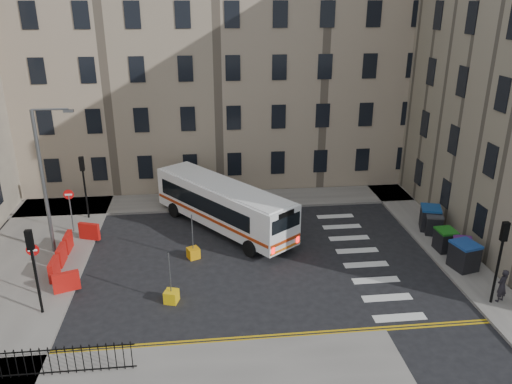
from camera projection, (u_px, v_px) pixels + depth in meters
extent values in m
plane|color=black|center=(289.00, 258.00, 27.55)|extent=(120.00, 120.00, 0.00)
cube|color=slate|center=(183.00, 202.00, 34.86)|extent=(36.00, 3.20, 0.15)
cube|color=slate|center=(416.00, 219.00, 32.16)|extent=(2.40, 26.00, 0.15)
cube|color=slate|center=(31.00, 262.00, 26.99)|extent=(6.00, 22.00, 0.15)
cube|color=gray|center=(167.00, 73.00, 38.26)|extent=(38.00, 10.50, 16.00)
cylinder|color=black|center=(497.00, 272.00, 22.71)|extent=(0.12, 0.12, 3.20)
cube|color=black|center=(505.00, 232.00, 21.97)|extent=(0.28, 0.22, 0.90)
cylinder|color=black|center=(86.00, 194.00, 31.68)|extent=(0.12, 0.12, 3.20)
cube|color=black|center=(82.00, 164.00, 30.93)|extent=(0.28, 0.22, 0.90)
cylinder|color=black|center=(37.00, 281.00, 21.96)|extent=(0.12, 0.12, 3.20)
cube|color=black|center=(29.00, 240.00, 21.22)|extent=(0.28, 0.22, 0.90)
cylinder|color=#595B5E|center=(44.00, 184.00, 26.54)|extent=(0.20, 0.20, 8.00)
cube|color=#595B5E|center=(31.00, 108.00, 25.06)|extent=(0.50, 0.22, 0.14)
cylinder|color=#595B5E|center=(71.00, 213.00, 29.92)|extent=(0.08, 0.08, 2.40)
cube|color=red|center=(68.00, 190.00, 29.38)|extent=(0.60, 0.04, 0.60)
cylinder|color=#595B5E|center=(37.00, 273.00, 23.44)|extent=(0.08, 0.08, 2.40)
cube|color=red|center=(32.00, 244.00, 22.90)|extent=(0.60, 0.04, 0.60)
cube|color=red|center=(54.00, 269.00, 25.12)|extent=(0.25, 1.25, 1.00)
cube|color=red|center=(61.00, 255.00, 26.51)|extent=(0.25, 1.25, 1.00)
cube|color=red|center=(68.00, 242.00, 27.89)|extent=(0.25, 1.25, 1.00)
cube|color=red|center=(89.00, 231.00, 29.19)|extent=(1.26, 0.66, 1.00)
cube|color=red|center=(66.00, 282.00, 24.01)|extent=(1.26, 0.66, 1.00)
cube|color=black|center=(27.00, 352.00, 18.33)|extent=(7.80, 0.04, 0.04)
cube|color=black|center=(31.00, 374.00, 18.70)|extent=(7.80, 0.04, 0.04)
cube|color=white|center=(223.00, 204.00, 30.43)|extent=(8.28, 9.95, 2.41)
cube|color=black|center=(202.00, 204.00, 29.91)|extent=(5.12, 6.84, 0.96)
cube|color=black|center=(233.00, 194.00, 31.46)|extent=(5.12, 6.84, 0.96)
cube|color=black|center=(173.00, 178.00, 33.95)|extent=(1.74, 1.32, 1.06)
cube|color=black|center=(286.00, 223.00, 26.64)|extent=(1.74, 1.32, 0.77)
cube|color=#AB330E|center=(207.00, 218.00, 29.86)|extent=(6.26, 8.37, 0.17)
cube|color=#AB330E|center=(238.00, 207.00, 31.41)|extent=(6.26, 8.37, 0.17)
cube|color=#FF0C0C|center=(273.00, 251.00, 26.49)|extent=(0.20, 0.17, 0.39)
cube|color=#FF0C0C|center=(298.00, 240.00, 27.72)|extent=(0.20, 0.17, 0.39)
cylinder|color=black|center=(174.00, 210.00, 32.52)|extent=(0.79, 0.93, 0.96)
cylinder|color=black|center=(204.00, 201.00, 34.06)|extent=(0.79, 0.93, 0.96)
cylinder|color=black|center=(250.00, 249.00, 27.54)|extent=(0.79, 0.93, 0.96)
cylinder|color=black|center=(280.00, 235.00, 29.07)|extent=(0.79, 0.93, 0.96)
cube|color=black|center=(464.00, 257.00, 25.99)|extent=(1.36, 1.48, 1.32)
cube|color=navy|center=(466.00, 244.00, 25.72)|extent=(1.43, 1.55, 0.14)
cube|color=black|center=(462.00, 250.00, 26.90)|extent=(1.23, 1.31, 1.09)
cube|color=#521B66|center=(463.00, 240.00, 26.68)|extent=(1.30, 1.37, 0.11)
cube|color=black|center=(445.00, 241.00, 27.89)|extent=(0.99, 1.13, 1.13)
cube|color=#176616|center=(447.00, 231.00, 27.67)|extent=(1.04, 1.18, 0.12)
cube|color=black|center=(433.00, 224.00, 29.93)|extent=(1.21, 1.31, 1.12)
cube|color=#343537|center=(435.00, 215.00, 29.70)|extent=(1.27, 1.37, 0.12)
cube|color=black|center=(430.00, 219.00, 30.43)|extent=(1.43, 1.54, 1.31)
cube|color=navy|center=(431.00, 208.00, 30.16)|extent=(1.50, 1.61, 0.14)
imported|color=black|center=(502.00, 286.00, 23.08)|extent=(0.71, 0.61, 1.65)
cube|color=orange|center=(193.00, 253.00, 27.44)|extent=(0.79, 0.79, 0.60)
cube|color=yellow|center=(171.00, 296.00, 23.45)|extent=(0.75, 0.75, 0.60)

